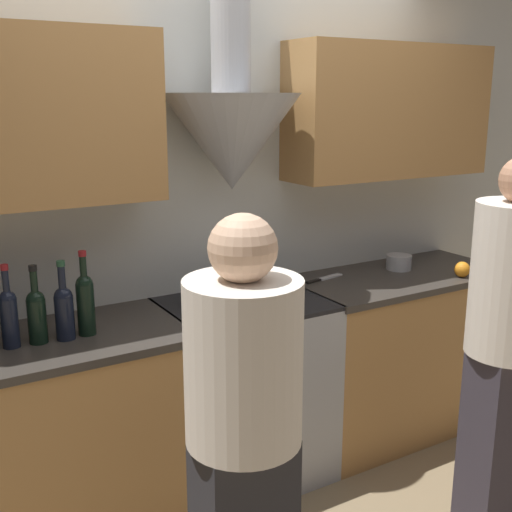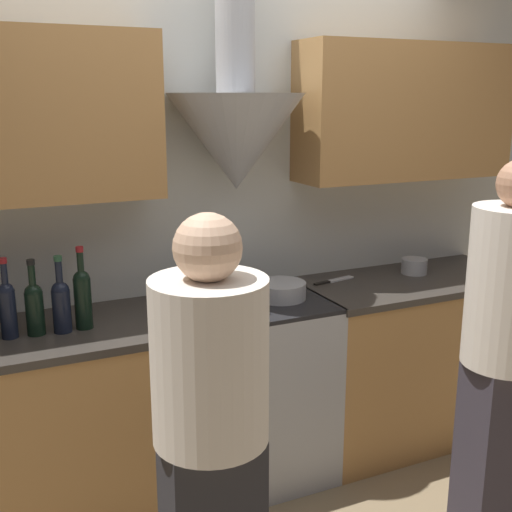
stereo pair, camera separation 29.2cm
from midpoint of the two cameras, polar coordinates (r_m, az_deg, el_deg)
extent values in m
plane|color=#847051|center=(3.25, 4.42, -21.39)|extent=(12.00, 12.00, 0.00)
cube|color=silver|center=(3.27, -0.62, 3.79)|extent=(8.40, 0.06, 2.60)
cone|color=#A8AAAF|center=(3.04, 1.00, 10.10)|extent=(0.65, 0.65, 0.44)
cylinder|color=#A8AAAF|center=(3.05, 1.05, 20.45)|extent=(0.18, 0.18, 0.65)
cube|color=#B27F47|center=(2.78, -17.55, 11.71)|extent=(1.14, 0.32, 0.70)
cube|color=#B27F47|center=(3.60, 15.48, 12.24)|extent=(1.22, 0.32, 0.70)
cube|color=#B27F47|center=(3.00, -15.18, -15.16)|extent=(1.14, 0.60, 0.89)
cube|color=#38332D|center=(2.81, -15.78, -6.88)|extent=(1.16, 0.62, 0.03)
cube|color=#B27F47|center=(3.77, 15.60, -8.95)|extent=(1.22, 0.60, 0.89)
cube|color=#38332D|center=(3.62, 16.08, -2.19)|extent=(1.24, 0.62, 0.03)
cube|color=#A8AAAF|center=(3.25, 1.87, -12.06)|extent=(0.76, 0.60, 0.90)
cube|color=black|center=(3.04, 4.44, -14.86)|extent=(0.53, 0.01, 0.41)
cube|color=black|center=(3.08, 1.94, -4.32)|extent=(0.76, 0.60, 0.02)
cube|color=#A8AAAF|center=(3.33, -0.17, -3.98)|extent=(0.76, 0.06, 0.10)
cylinder|color=black|center=(2.74, -18.36, -5.00)|extent=(0.07, 0.07, 0.20)
sphere|color=black|center=(2.71, -18.52, -3.00)|extent=(0.07, 0.07, 0.07)
cylinder|color=black|center=(2.69, -18.63, -1.68)|extent=(0.03, 0.03, 0.10)
cylinder|color=maroon|center=(2.68, -18.73, -0.43)|extent=(0.03, 0.03, 0.02)
cylinder|color=black|center=(2.75, -16.20, -4.99)|extent=(0.07, 0.07, 0.18)
sphere|color=black|center=(2.72, -16.33, -3.19)|extent=(0.07, 0.07, 0.07)
cylinder|color=black|center=(2.70, -16.43, -1.82)|extent=(0.03, 0.03, 0.10)
cylinder|color=black|center=(2.69, -16.52, -0.56)|extent=(0.03, 0.03, 0.02)
cylinder|color=black|center=(2.75, -14.00, -4.82)|extent=(0.08, 0.08, 0.18)
sphere|color=black|center=(2.72, -14.12, -3.01)|extent=(0.07, 0.07, 0.07)
cylinder|color=black|center=(2.70, -14.20, -1.58)|extent=(0.03, 0.03, 0.11)
cylinder|color=#234C33|center=(2.68, -14.29, -0.25)|extent=(0.03, 0.03, 0.02)
cylinder|color=black|center=(2.77, -12.23, -4.20)|extent=(0.07, 0.07, 0.22)
sphere|color=black|center=(2.73, -12.35, -2.03)|extent=(0.07, 0.07, 0.07)
cylinder|color=black|center=(2.72, -12.42, -0.69)|extent=(0.03, 0.03, 0.10)
cylinder|color=maroon|center=(2.70, -12.49, 0.56)|extent=(0.03, 0.03, 0.02)
cylinder|color=#A8AAAF|center=(2.98, -1.00, -3.25)|extent=(0.22, 0.22, 0.15)
cylinder|color=#A8AAAF|center=(3.12, 4.89, -3.10)|extent=(0.25, 0.25, 0.08)
sphere|color=orange|center=(3.61, 21.38, -1.64)|extent=(0.09, 0.09, 0.09)
cylinder|color=#A8AAAF|center=(3.69, 16.11, -0.90)|extent=(0.14, 0.14, 0.08)
cube|color=silver|center=(3.49, 9.90, -2.07)|extent=(0.17, 0.07, 0.01)
cube|color=black|center=(3.40, 8.35, -2.44)|extent=(0.10, 0.04, 0.01)
cylinder|color=silver|center=(1.99, 0.09, -9.41)|extent=(0.37, 0.37, 0.53)
sphere|color=#E0B28E|center=(1.88, 0.10, 0.70)|extent=(0.21, 0.21, 0.21)
cube|color=#38333D|center=(2.96, 23.22, -16.55)|extent=(0.29, 0.18, 0.87)
cylinder|color=silver|center=(2.67, 24.75, -2.60)|extent=(0.34, 0.34, 0.62)
camera|label=1|loc=(0.15, -87.14, 0.72)|focal=45.00mm
camera|label=2|loc=(0.15, 92.86, -0.72)|focal=45.00mm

